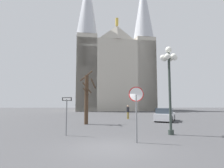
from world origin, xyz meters
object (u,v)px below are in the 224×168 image
one_way_arrow_sign (67,111)px  street_lamp (169,70)px  bare_tree (87,98)px  parked_car_near_white (165,115)px  stop_sign (136,103)px  pedestrian_walking (128,111)px  cathedral (115,65)px

one_way_arrow_sign → street_lamp: 7.14m
one_way_arrow_sign → bare_tree: size_ratio=0.46×
one_way_arrow_sign → parked_car_near_white: bearing=44.7°
street_lamp → parked_car_near_white: 9.45m
stop_sign → pedestrian_walking: stop_sign is taller
stop_sign → parked_car_near_white: bearing=66.4°
one_way_arrow_sign → pedestrian_walking: one_way_arrow_sign is taller
one_way_arrow_sign → street_lamp: bearing=1.8°
one_way_arrow_sign → bare_tree: (0.55, 5.90, 0.99)m
parked_car_near_white → stop_sign: bearing=-113.6°
pedestrian_walking → bare_tree: bearing=-129.8°
street_lamp → pedestrian_walking: street_lamp is taller
stop_sign → pedestrian_walking: size_ratio=1.71×
stop_sign → parked_car_near_white: 11.85m
cathedral → stop_sign: size_ratio=11.89×
one_way_arrow_sign → pedestrian_walking: size_ratio=1.41×
stop_sign → street_lamp: size_ratio=0.50×
street_lamp → pedestrian_walking: bearing=98.3°
bare_tree → pedestrian_walking: size_ratio=3.09×
bare_tree → pedestrian_walking: bare_tree is taller
one_way_arrow_sign → bare_tree: bare_tree is taller
one_way_arrow_sign → street_lamp: (6.62, 0.21, 2.68)m
pedestrian_walking → stop_sign: bearing=-94.0°
one_way_arrow_sign → parked_car_near_white: size_ratio=0.54×
street_lamp → parked_car_near_white: street_lamp is taller
bare_tree → parked_car_near_white: bare_tree is taller
stop_sign → one_way_arrow_sign: stop_sign is taller
one_way_arrow_sign → stop_sign: bearing=-27.2°
cathedral → street_lamp: bearing=-85.7°
stop_sign → parked_car_near_white: stop_sign is taller
bare_tree → pedestrian_walking: bearing=50.2°
stop_sign → one_way_arrow_sign: (-4.08, 2.09, -0.52)m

